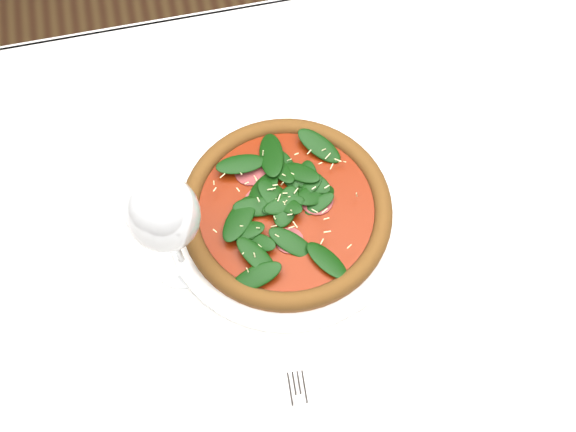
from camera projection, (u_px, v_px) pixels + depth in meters
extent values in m
plane|color=brown|center=(305.00, 351.00, 1.56)|extent=(6.00, 6.00, 0.00)
cube|color=white|center=(317.00, 225.00, 0.90)|extent=(1.20, 0.80, 0.04)
cylinder|color=#4E2F1F|center=(17.00, 208.00, 1.33)|extent=(0.06, 0.06, 0.71)
cylinder|color=#4E2F1F|center=(508.00, 112.00, 1.43)|extent=(0.06, 0.06, 0.71)
cube|color=white|center=(261.00, 49.00, 1.15)|extent=(1.20, 0.01, 0.22)
cylinder|color=white|center=(286.00, 214.00, 0.88)|extent=(0.33, 0.33, 0.01)
torus|color=white|center=(286.00, 213.00, 0.87)|extent=(0.33, 0.33, 0.01)
cylinder|color=brown|center=(286.00, 211.00, 0.87)|extent=(0.31, 0.31, 0.01)
torus|color=#AD6C28|center=(286.00, 208.00, 0.86)|extent=(0.32, 0.32, 0.02)
cylinder|color=#8C2105|center=(286.00, 208.00, 0.86)|extent=(0.26, 0.26, 0.00)
cylinder|color=#933B3A|center=(286.00, 207.00, 0.86)|extent=(0.23, 0.23, 0.00)
ellipsoid|color=#0E390A|center=(286.00, 204.00, 0.85)|extent=(0.25, 0.25, 0.02)
cylinder|color=#FBEFA4|center=(286.00, 202.00, 0.84)|extent=(0.23, 0.23, 0.00)
cylinder|color=silver|center=(183.00, 262.00, 0.85)|extent=(0.07, 0.07, 0.00)
cylinder|color=silver|center=(177.00, 247.00, 0.80)|extent=(0.01, 0.01, 0.10)
ellipsoid|color=silver|center=(163.00, 214.00, 0.72)|extent=(0.08, 0.08, 0.11)
cube|color=silver|center=(297.00, 388.00, 0.77)|extent=(0.02, 0.04, 0.00)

